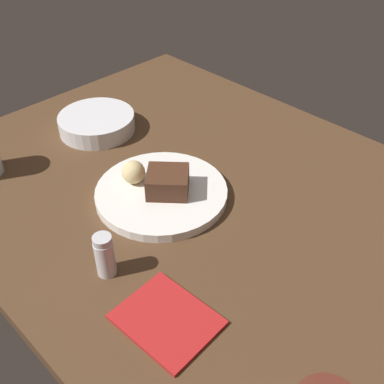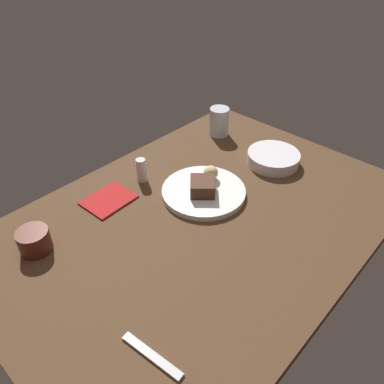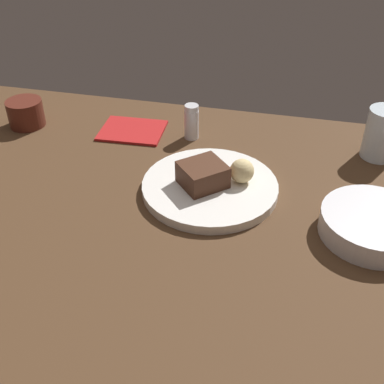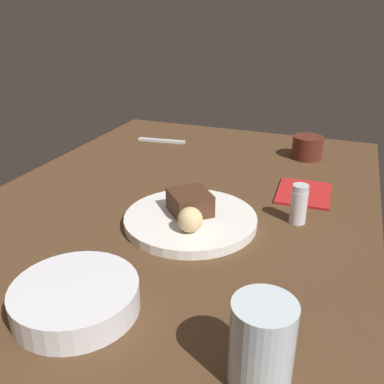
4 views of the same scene
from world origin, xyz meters
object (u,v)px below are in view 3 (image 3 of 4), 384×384
Objects in this scene: chocolate_cake_slice at (203,175)px; bread_roll at (242,171)px; water_glass at (382,134)px; coffee_cup at (26,113)px; folded_napkin at (132,130)px; side_bowl at (373,225)px; salt_shaker at (192,122)px; dessert_plate at (210,187)px.

chocolate_cake_slice is 1.71× the size of bread_roll.
water_glass is 1.30× the size of coffee_cup.
side_bowl is at bearing -25.83° from folded_napkin.
side_bowl is at bearing -34.21° from salt_shaker.
bread_roll reaches higher than dessert_plate.
coffee_cup is (-76.72, 22.40, 1.06)cm from side_bowl.
folded_napkin is at bearing 148.78° from bread_roll.
salt_shaker is at bearing 145.79° from side_bowl.
chocolate_cake_slice is 0.96× the size of coffee_cup.
bread_roll is 0.43× the size of water_glass.
coffee_cup is at bearing -175.59° from salt_shaker.
chocolate_cake_slice is at bearing -43.20° from folded_napkin.
water_glass is (33.50, 21.49, 1.38)cm from chocolate_cake_slice.
dessert_plate is 21.29cm from salt_shaker.
water_glass is 54.68cm from folded_napkin.
water_glass reaches higher than dessert_plate.
salt_shaker is 40.30cm from water_glass.
water_glass reaches higher than salt_shaker.
side_bowl is at bearing -11.47° from dessert_plate.
water_glass is (32.20, 20.86, 4.48)cm from dessert_plate.
bread_roll is (5.67, 2.11, 3.24)cm from dessert_plate.
chocolate_cake_slice is at bearing -20.34° from coffee_cup.
water_glass is at bearing 83.97° from side_bowl.
folded_napkin is at bearing -178.05° from water_glass.
salt_shaker is 14.63cm from folded_napkin.
bread_roll is 25.12cm from side_bowl.
dessert_plate reaches higher than folded_napkin.
salt_shaker is at bearing 128.31° from bread_roll.
dessert_plate is 29.24cm from folded_napkin.
bread_roll reaches higher than chocolate_cake_slice.
coffee_cup reaches higher than folded_napkin.
salt_shaker reaches higher than folded_napkin.
chocolate_cake_slice is at bearing -147.32° from water_glass.
folded_napkin is (-14.17, -0.46, -3.65)cm from salt_shaker.
side_bowl is 1.24× the size of folded_napkin.
side_bowl is 57.33cm from folded_napkin.
chocolate_cake_slice is 7.49cm from bread_roll.
folded_napkin is (-51.58, 24.97, -1.75)cm from side_bowl.
bread_roll is at bearing -51.69° from salt_shaker.
dessert_plate is 3.14× the size of coffee_cup.
coffee_cup is (-46.05, 17.07, -0.91)cm from chocolate_cake_slice.
water_glass is at bearing 1.95° from folded_napkin.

